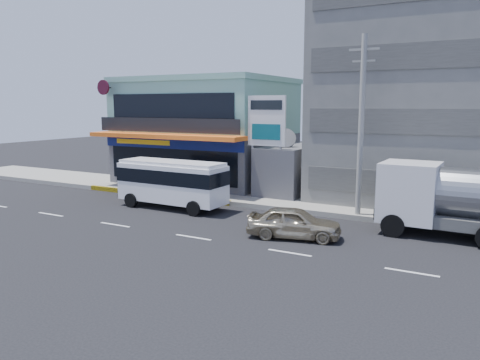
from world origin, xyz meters
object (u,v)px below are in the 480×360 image
Objects in this scene: motorcycle_rider at (145,187)px; billboard at (267,127)px; sedan at (294,223)px; tanker_truck at (470,201)px; satellite_dish at (285,146)px; shop_building at (208,134)px; concrete_building at (456,94)px; minibus at (172,180)px; utility_pole_near at (361,126)px.

billboard is at bearing 16.37° from motorcycle_rider.
billboard reaches higher than sedan.
motorcycle_rider is at bearing 177.33° from tanker_truck.
satellite_dish is 0.17× the size of tanker_truck.
billboard is (7.50, -4.75, 0.93)m from shop_building.
sedan is at bearing -43.65° from shop_building.
shop_building is 1.80× the size of billboard.
concrete_building is 7.70× the size of motorcycle_rider.
billboard is 3.32× the size of motorcycle_rider.
shop_building is at bearing 157.59° from tanker_truck.
motorcycle_rider is at bearing 152.61° from minibus.
utility_pole_near reaches higher than minibus.
billboard is 12.93m from tanker_truck.
satellite_dish is 10.06m from motorcycle_rider.
shop_building reaches higher than minibus.
utility_pole_near reaches higher than sedan.
satellite_dish is at bearing 74.48° from billboard.
motorcycle_rider is (-12.96, 4.58, -0.07)m from sedan.
satellite_dish is at bearing 52.30° from minibus.
billboard is 9.43m from sedan.
tanker_truck is at bearing -22.41° from shop_building.
tanker_truck is at bearing 3.70° from minibus.
utility_pole_near reaches higher than motorcycle_rider.
minibus is (-10.80, -2.61, -3.41)m from utility_pole_near.
shop_building is at bearing 32.87° from sedan.
shop_building reaches higher than satellite_dish.
satellite_dish reaches higher than tanker_truck.
utility_pole_near reaches higher than tanker_truck.
sedan is (9.08, -2.57, -0.99)m from minibus.
minibus is (-4.80, -6.21, -1.83)m from satellite_dish.
concrete_building reaches higher than tanker_truck.
shop_building is 7.90m from motorcycle_rider.
sedan is (-5.71, -12.78, -6.24)m from concrete_building.
concrete_building is at bearing 100.03° from tanker_truck.
concrete_building is at bearing 62.24° from utility_pole_near.
satellite_dish is 12.82m from tanker_truck.
minibus is at bearing -145.40° from concrete_building.
billboard is 6.93m from minibus.
billboard is 0.69× the size of utility_pole_near.
concrete_building is at bearing -37.58° from sedan.
satellite_dish reaches higher than sedan.
tanker_truck is (12.12, -3.34, -3.04)m from billboard.
sedan is at bearing -114.09° from concrete_building.
concrete_building is at bearing 23.71° from motorcycle_rider.
satellite_dish reaches higher than motorcycle_rider.
concrete_building reaches higher than minibus.
utility_pole_near is at bearing 13.58° from minibus.
tanker_truck is at bearing -79.97° from concrete_building.
shop_building is at bearing 147.68° from billboard.
motorcycle_rider is at bearing -95.36° from shop_building.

